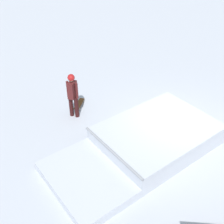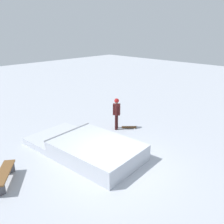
{
  "view_description": "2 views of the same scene",
  "coord_description": "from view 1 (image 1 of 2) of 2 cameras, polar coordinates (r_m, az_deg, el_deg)",
  "views": [
    {
      "loc": [
        5.82,
        4.99,
        6.04
      ],
      "look_at": [
        1.9,
        -1.1,
        0.9
      ],
      "focal_mm": 44.04,
      "sensor_mm": 36.0,
      "label": 1
    },
    {
      "loc": [
        -5.58,
        5.99,
        5.19
      ],
      "look_at": [
        2.64,
        -2.49,
        1.0
      ],
      "focal_mm": 37.97,
      "sensor_mm": 36.0,
      "label": 2
    }
  ],
  "objects": [
    {
      "name": "ground_plane",
      "position": [
        9.75,
        13.04,
        -3.96
      ],
      "size": [
        60.0,
        60.0,
        0.0
      ],
      "primitive_type": "plane",
      "color": "#B2B7C1"
    },
    {
      "name": "skate_ramp",
      "position": [
        8.66,
        6.99,
        -6.31
      ],
      "size": [
        5.58,
        3.0,
        0.74
      ],
      "rotation": [
        0.0,
        0.0,
        0.07
      ],
      "color": "silver",
      "rests_on": "ground"
    },
    {
      "name": "skater",
      "position": [
        9.78,
        -8.19,
        4.01
      ],
      "size": [
        0.44,
        0.4,
        1.73
      ],
      "rotation": [
        0.0,
        0.0,
        3.79
      ],
      "color": "black",
      "rests_on": "ground"
    },
    {
      "name": "skateboard",
      "position": [
        10.83,
        -6.84,
        1.69
      ],
      "size": [
        0.71,
        0.71,
        0.09
      ],
      "rotation": [
        0.0,
        0.0,
        3.93
      ],
      "color": "#593314",
      "rests_on": "ground"
    }
  ]
}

